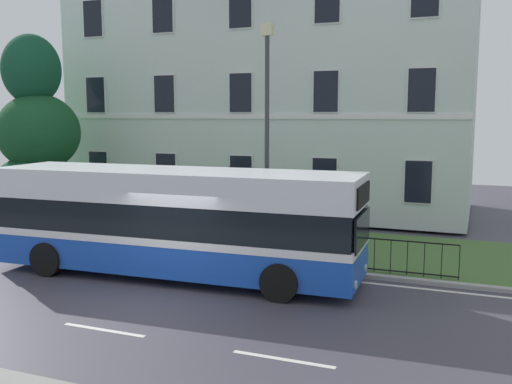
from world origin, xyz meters
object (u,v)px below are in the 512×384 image
object	(u,v)px
evergreen_tree	(37,154)
single_decker_bus	(175,220)
litter_bin	(167,230)
street_lamp_post	(267,125)
georgian_townhouse	(274,63)

from	to	relation	value
evergreen_tree	single_decker_bus	distance (m)	11.10
evergreen_tree	litter_bin	size ratio (longest dim) A/B	7.60
street_lamp_post	litter_bin	distance (m)	4.93
georgian_townhouse	evergreen_tree	world-z (taller)	georgian_townhouse
evergreen_tree	street_lamp_post	xyz separation A→B (m)	(11.23, -2.32, 1.34)
georgian_townhouse	single_decker_bus	xyz separation A→B (m)	(1.56, -12.54, -5.38)
georgian_townhouse	street_lamp_post	size ratio (longest dim) A/B	2.59
evergreen_tree	single_decker_bus	size ratio (longest dim) A/B	0.80
evergreen_tree	street_lamp_post	bearing A→B (deg)	-11.66
single_decker_bus	litter_bin	bearing A→B (deg)	122.14
georgian_townhouse	litter_bin	distance (m)	11.67
evergreen_tree	street_lamp_post	distance (m)	11.55
georgian_townhouse	evergreen_tree	bearing A→B (deg)	-138.41
evergreen_tree	single_decker_bus	world-z (taller)	evergreen_tree
georgian_townhouse	litter_bin	bearing A→B (deg)	-91.76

